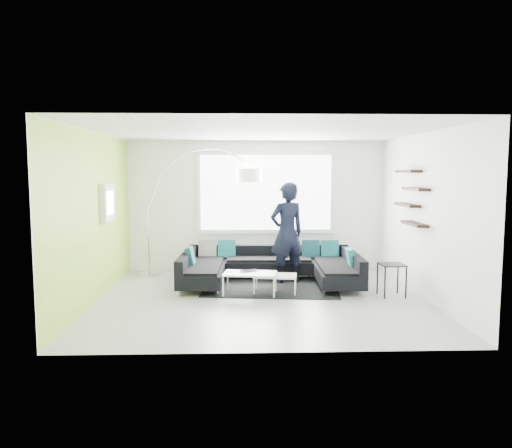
{
  "coord_description": "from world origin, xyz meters",
  "views": [
    {
      "loc": [
        -0.37,
        -8.23,
        2.15
      ],
      "look_at": [
        -0.06,
        0.9,
        1.18
      ],
      "focal_mm": 35.0,
      "sensor_mm": 36.0,
      "label": 1
    }
  ],
  "objects_px": {
    "sectional_sofa": "(270,268)",
    "side_table": "(391,280)",
    "laptop": "(250,271)",
    "arc_lamp": "(148,212)",
    "person": "(287,233)",
    "coffee_table": "(263,283)"
  },
  "relations": [
    {
      "from": "sectional_sofa",
      "to": "side_table",
      "type": "relative_size",
      "value": 6.01
    },
    {
      "from": "sectional_sofa",
      "to": "laptop",
      "type": "height_order",
      "value": "sectional_sofa"
    },
    {
      "from": "arc_lamp",
      "to": "person",
      "type": "height_order",
      "value": "arc_lamp"
    },
    {
      "from": "sectional_sofa",
      "to": "coffee_table",
      "type": "height_order",
      "value": "sectional_sofa"
    },
    {
      "from": "coffee_table",
      "to": "arc_lamp",
      "type": "bearing_deg",
      "value": 152.48
    },
    {
      "from": "arc_lamp",
      "to": "laptop",
      "type": "height_order",
      "value": "arc_lamp"
    },
    {
      "from": "coffee_table",
      "to": "arc_lamp",
      "type": "relative_size",
      "value": 0.45
    },
    {
      "from": "coffee_table",
      "to": "side_table",
      "type": "bearing_deg",
      "value": 1.27
    },
    {
      "from": "side_table",
      "to": "person",
      "type": "bearing_deg",
      "value": 145.6
    },
    {
      "from": "side_table",
      "to": "person",
      "type": "relative_size",
      "value": 0.29
    },
    {
      "from": "side_table",
      "to": "laptop",
      "type": "xyz_separation_m",
      "value": [
        -2.44,
        0.28,
        0.12
      ]
    },
    {
      "from": "side_table",
      "to": "laptop",
      "type": "distance_m",
      "value": 2.46
    },
    {
      "from": "sectional_sofa",
      "to": "arc_lamp",
      "type": "bearing_deg",
      "value": 162.52
    },
    {
      "from": "laptop",
      "to": "side_table",
      "type": "bearing_deg",
      "value": -28.53
    },
    {
      "from": "arc_lamp",
      "to": "person",
      "type": "bearing_deg",
      "value": -23.94
    },
    {
      "from": "coffee_table",
      "to": "laptop",
      "type": "distance_m",
      "value": 0.31
    },
    {
      "from": "sectional_sofa",
      "to": "coffee_table",
      "type": "xyz_separation_m",
      "value": [
        -0.17,
        -0.75,
        -0.12
      ]
    },
    {
      "from": "sectional_sofa",
      "to": "coffee_table",
      "type": "bearing_deg",
      "value": -100.62
    },
    {
      "from": "person",
      "to": "laptop",
      "type": "bearing_deg",
      "value": 27.19
    },
    {
      "from": "laptop",
      "to": "coffee_table",
      "type": "bearing_deg",
      "value": -27.86
    },
    {
      "from": "coffee_table",
      "to": "laptop",
      "type": "xyz_separation_m",
      "value": [
        -0.23,
        0.02,
        0.21
      ]
    },
    {
      "from": "person",
      "to": "laptop",
      "type": "xyz_separation_m",
      "value": [
        -0.74,
        -0.88,
        -0.57
      ]
    }
  ]
}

